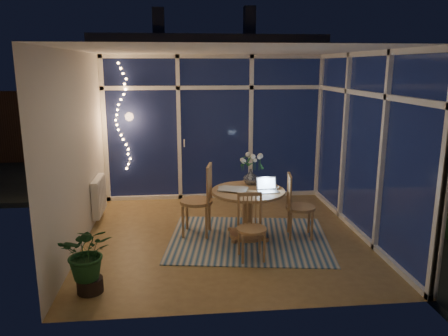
{
  "coord_description": "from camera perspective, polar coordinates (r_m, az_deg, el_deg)",
  "views": [
    {
      "loc": [
        -0.64,
        -5.88,
        2.4
      ],
      "look_at": [
        -0.01,
        0.25,
        0.96
      ],
      "focal_mm": 35.0,
      "sensor_mm": 36.0,
      "label": 1
    }
  ],
  "objects": [
    {
      "name": "potted_plant",
      "position": [
        4.99,
        -17.32,
        -11.35
      ],
      "size": [
        0.56,
        0.49,
        0.76
      ],
      "primitive_type": "imported",
      "rotation": [
        0.0,
        0.0,
        0.05
      ],
      "color": "#194821",
      "rests_on": "floor"
    },
    {
      "name": "window_wall_right",
      "position": [
        6.53,
        17.75,
        2.83
      ],
      "size": [
        0.1,
        4.0,
        2.6
      ],
      "primitive_type": "cube",
      "color": "white",
      "rests_on": "floor"
    },
    {
      "name": "bowl",
      "position": [
        6.23,
        6.59,
        -2.56
      ],
      "size": [
        0.17,
        0.17,
        0.04
      ],
      "primitive_type": "imported",
      "rotation": [
        0.0,
        0.0,
        -0.15
      ],
      "color": "silver",
      "rests_on": "dining_table"
    },
    {
      "name": "ceiling",
      "position": [
        5.92,
        0.38,
        15.1
      ],
      "size": [
        4.0,
        4.0,
        0.0
      ],
      "primitive_type": "plane",
      "color": "silver",
      "rests_on": "wall_back"
    },
    {
      "name": "dining_table",
      "position": [
        6.25,
        3.15,
        -5.98
      ],
      "size": [
        1.17,
        1.17,
        0.7
      ],
      "primitive_type": "cylinder",
      "rotation": [
        0.0,
        0.0,
        -0.15
      ],
      "color": "#9D6947",
      "rests_on": "floor"
    },
    {
      "name": "fairy_lights",
      "position": [
        7.88,
        -13.26,
        6.45
      ],
      "size": [
        0.24,
        0.1,
        1.85
      ],
      "primitive_type": null,
      "color": "#FFB466",
      "rests_on": "window_wall_back"
    },
    {
      "name": "floor",
      "position": [
        6.39,
        0.35,
        -8.9
      ],
      "size": [
        4.0,
        4.0,
        0.0
      ],
      "primitive_type": "plane",
      "color": "olive",
      "rests_on": "ground"
    },
    {
      "name": "phone",
      "position": [
        6.0,
        3.26,
        -3.24
      ],
      "size": [
        0.13,
        0.09,
        0.01
      ],
      "primitive_type": "cube",
      "rotation": [
        0.0,
        0.0,
        -0.24
      ],
      "color": "black",
      "rests_on": "dining_table"
    },
    {
      "name": "wall_back",
      "position": [
        7.99,
        -1.2,
        5.25
      ],
      "size": [
        4.0,
        0.04,
        2.6
      ],
      "primitive_type": "cube",
      "color": "beige",
      "rests_on": "floor"
    },
    {
      "name": "window_wall_back",
      "position": [
        7.95,
        -1.17,
        5.21
      ],
      "size": [
        4.0,
        0.1,
        2.6
      ],
      "primitive_type": "cube",
      "color": "white",
      "rests_on": "floor"
    },
    {
      "name": "wall_left",
      "position": [
        6.14,
        -18.55,
        2.15
      ],
      "size": [
        0.04,
        4.0,
        2.6
      ],
      "primitive_type": "cube",
      "color": "beige",
      "rests_on": "floor"
    },
    {
      "name": "chair_left",
      "position": [
        6.29,
        -3.66,
        -4.15
      ],
      "size": [
        0.58,
        0.58,
        1.06
      ],
      "primitive_type": "cube",
      "rotation": [
        0.0,
        0.0,
        -1.76
      ],
      "color": "#9D6947",
      "rests_on": "floor"
    },
    {
      "name": "rug",
      "position": [
        6.28,
        3.25,
        -9.25
      ],
      "size": [
        2.45,
        2.08,
        0.01
      ],
      "primitive_type": "cube",
      "rotation": [
        0.0,
        0.0,
        -0.15
      ],
      "color": "beige",
      "rests_on": "floor"
    },
    {
      "name": "wall_front",
      "position": [
        4.09,
        3.4,
        -2.49
      ],
      "size": [
        4.0,
        0.04,
        2.6
      ],
      "primitive_type": "cube",
      "color": "beige",
      "rests_on": "floor"
    },
    {
      "name": "garden_fence",
      "position": [
        11.5,
        -2.62,
        5.67
      ],
      "size": [
        11.0,
        0.08,
        1.8
      ],
      "primitive_type": "cube",
      "color": "#352213",
      "rests_on": "ground"
    },
    {
      "name": "newspapers",
      "position": [
        6.14,
        1.01,
        -2.76
      ],
      "size": [
        0.45,
        0.4,
        0.02
      ],
      "primitive_type": "cube",
      "rotation": [
        0.0,
        0.0,
        -0.35
      ],
      "color": "white",
      "rests_on": "dining_table"
    },
    {
      "name": "garden_shrubs",
      "position": [
        9.49,
        -6.69,
        1.23
      ],
      "size": [
        0.9,
        0.9,
        0.9
      ],
      "primitive_type": "sphere",
      "color": "black",
      "rests_on": "ground"
    },
    {
      "name": "laptop",
      "position": [
        6.05,
        5.79,
        -2.18
      ],
      "size": [
        0.3,
        0.26,
        0.21
      ],
      "primitive_type": null,
      "rotation": [
        0.0,
        0.0,
        0.06
      ],
      "color": "silver",
      "rests_on": "dining_table"
    },
    {
      "name": "garden_patio",
      "position": [
        11.22,
        0.13,
        0.51
      ],
      "size": [
        12.0,
        6.0,
        0.1
      ],
      "primitive_type": "cube",
      "color": "black",
      "rests_on": "ground"
    },
    {
      "name": "flower_vase",
      "position": [
        6.42,
        3.49,
        -1.22
      ],
      "size": [
        0.23,
        0.23,
        0.21
      ],
      "primitive_type": "imported",
      "rotation": [
        0.0,
        0.0,
        -0.15
      ],
      "color": "silver",
      "rests_on": "dining_table"
    },
    {
      "name": "chair_front",
      "position": [
        5.53,
        3.64,
        -7.78
      ],
      "size": [
        0.41,
        0.41,
        0.86
      ],
      "primitive_type": "cube",
      "rotation": [
        0.0,
        0.0,
        0.03
      ],
      "color": "#9D6947",
      "rests_on": "floor"
    },
    {
      "name": "chair_right",
      "position": [
        6.3,
        9.99,
        -4.89
      ],
      "size": [
        0.5,
        0.5,
        0.94
      ],
      "primitive_type": "cube",
      "rotation": [
        0.0,
        0.0,
        1.42
      ],
      "color": "#9D6947",
      "rests_on": "floor"
    },
    {
      "name": "wall_right",
      "position": [
        6.54,
        18.08,
        2.84
      ],
      "size": [
        0.04,
        4.0,
        2.6
      ],
      "primitive_type": "cube",
      "color": "beige",
      "rests_on": "floor"
    },
    {
      "name": "radiator",
      "position": [
        7.19,
        -16.04,
        -3.51
      ],
      "size": [
        0.1,
        0.7,
        0.58
      ],
      "primitive_type": "cube",
      "color": "white",
      "rests_on": "wall_left"
    },
    {
      "name": "neighbour_roof",
      "position": [
        14.42,
        -2.16,
        12.38
      ],
      "size": [
        7.0,
        3.0,
        2.2
      ],
      "primitive_type": "cube",
      "color": "#32353C",
      "rests_on": "ground"
    }
  ]
}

